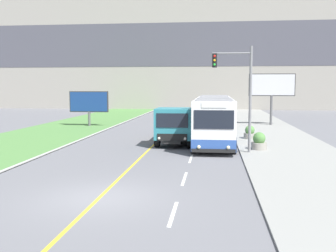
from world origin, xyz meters
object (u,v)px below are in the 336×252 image
at_px(dump_truck, 175,126).
at_px(traffic_light_mast, 239,86).
at_px(billboard_large, 272,87).
at_px(billboard_small, 89,102).
at_px(planter_round_second, 250,133).
at_px(city_bus, 214,119).
at_px(planter_round_near, 259,142).

xyz_separation_m(dump_truck, traffic_light_mast, (3.96, -2.97, 2.66)).
bearing_deg(traffic_light_mast, billboard_large, 75.94).
xyz_separation_m(dump_truck, billboard_small, (-9.53, 11.08, 1.07)).
height_order(traffic_light_mast, planter_round_second, traffic_light_mast).
xyz_separation_m(billboard_large, planter_round_second, (-3.00, -10.64, -3.34)).
bearing_deg(dump_truck, city_bus, 37.48).
height_order(dump_truck, traffic_light_mast, traffic_light_mast).
height_order(city_bus, dump_truck, city_bus).
bearing_deg(traffic_light_mast, planter_round_second, 78.95).
xyz_separation_m(planter_round_near, planter_round_second, (-0.11, 4.99, -0.04)).
bearing_deg(billboard_small, traffic_light_mast, -46.17).
relative_size(billboard_small, planter_round_near, 3.64).
bearing_deg(planter_round_near, billboard_large, 79.53).
xyz_separation_m(city_bus, planter_round_second, (2.62, 1.19, -1.09)).
distance_m(billboard_large, planter_round_second, 11.55).
bearing_deg(planter_round_near, traffic_light_mast, -139.51).
relative_size(city_bus, planter_round_near, 12.36).
relative_size(planter_round_near, planter_round_second, 1.09).
distance_m(dump_truck, traffic_light_mast, 5.62).
xyz_separation_m(dump_truck, billboard_large, (8.15, 13.77, 2.59)).
distance_m(traffic_light_mast, billboard_large, 17.26).
relative_size(dump_truck, billboard_large, 1.32).
bearing_deg(planter_round_near, dump_truck, 160.56).
bearing_deg(city_bus, dump_truck, -142.52).
bearing_deg(city_bus, planter_round_second, 24.46).
xyz_separation_m(billboard_small, planter_round_second, (14.68, -7.95, -1.82)).
height_order(traffic_light_mast, billboard_small, traffic_light_mast).
distance_m(traffic_light_mast, billboard_small, 19.54).
xyz_separation_m(city_bus, billboard_large, (5.62, 11.83, 2.24)).
bearing_deg(planter_round_near, planter_round_second, 91.29).
bearing_deg(billboard_small, billboard_large, 8.65).
distance_m(planter_round_near, planter_round_second, 4.99).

